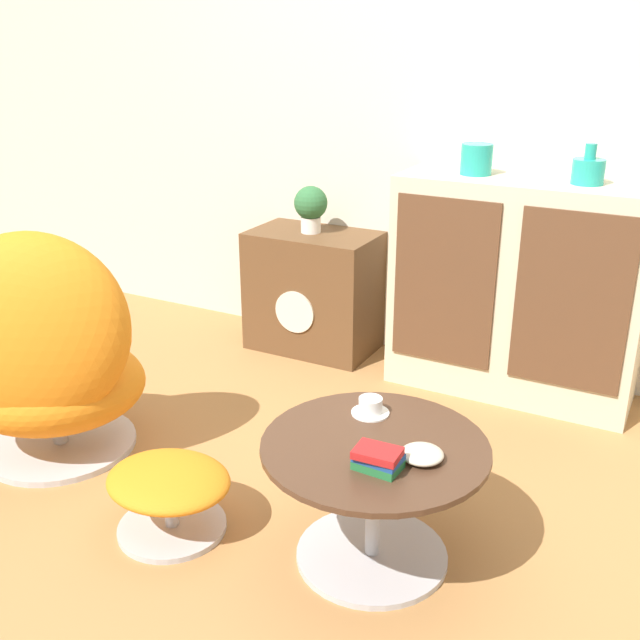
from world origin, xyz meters
The scene contains 13 objects.
ground_plane centered at (0.00, 0.00, 0.00)m, with size 12.00×12.00×0.00m, color #A87542.
wall_back centered at (0.00, 1.70, 1.30)m, with size 6.40×0.06×2.60m.
sideboard centered at (0.42, 1.47, 0.48)m, with size 1.05×0.40×0.95m.
tv_console centered at (-0.58, 1.48, 0.30)m, with size 0.62×0.39×0.60m.
egg_chair centered at (-0.95, 0.09, 0.40)m, with size 0.91×0.89×0.91m.
ottoman centered at (-0.27, -0.06, 0.16)m, with size 0.41×0.35×0.23m.
coffee_table centered at (0.36, 0.11, 0.26)m, with size 0.67×0.67×0.40m.
vase_leftmost centered at (0.20, 1.47, 1.01)m, with size 0.13×0.13×0.13m.
vase_inner_left centered at (0.65, 1.47, 1.01)m, with size 0.13×0.13×0.16m.
potted_plant centered at (-0.59, 1.48, 0.73)m, with size 0.16×0.16×0.23m.
teacup centered at (0.27, 0.28, 0.42)m, with size 0.12×0.12×0.05m.
book_stack centered at (0.42, 0.00, 0.43)m, with size 0.13×0.10×0.06m.
bowl centered at (0.51, 0.10, 0.42)m, with size 0.12×0.12×0.04m.
Camera 1 is at (1.11, -1.63, 1.52)m, focal length 42.00 mm.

